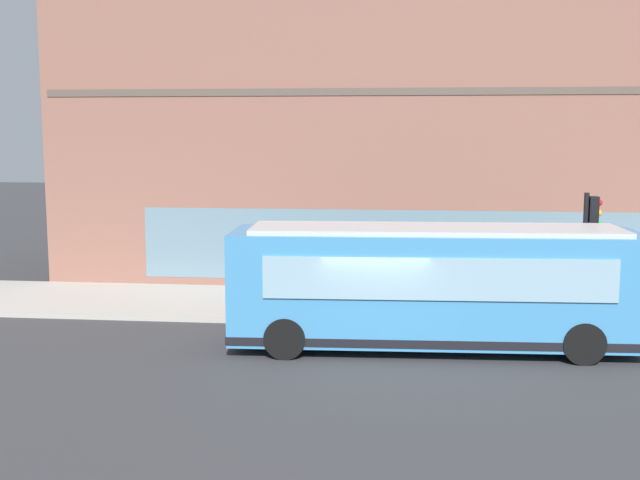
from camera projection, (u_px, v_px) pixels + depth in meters
ground at (376, 353)px, 19.56m from camera, size 120.00×120.00×0.00m
sidewalk_curb at (382, 306)px, 24.43m from camera, size 4.72×40.00×0.15m
building_corner at (389, 113)px, 29.78m from camera, size 7.85×23.47×12.10m
city_bus_nearside at (433, 287)px, 19.79m from camera, size 2.97×10.14×3.07m
traffic_light_near_corner at (590, 233)px, 21.71m from camera, size 0.32×0.49×3.59m
fire_hydrant at (459, 296)px, 23.80m from camera, size 0.35×0.35×0.74m
pedestrian_walking_along_curb at (408, 267)px, 25.24m from camera, size 0.32×0.32×1.71m
pedestrian_near_building_entrance at (309, 276)px, 23.85m from camera, size 0.32×0.32×1.67m
pedestrian_near_hydrant at (343, 277)px, 23.58m from camera, size 0.32×0.32×1.68m
newspaper_vending_box at (377, 283)px, 25.38m from camera, size 0.44×0.43×0.90m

